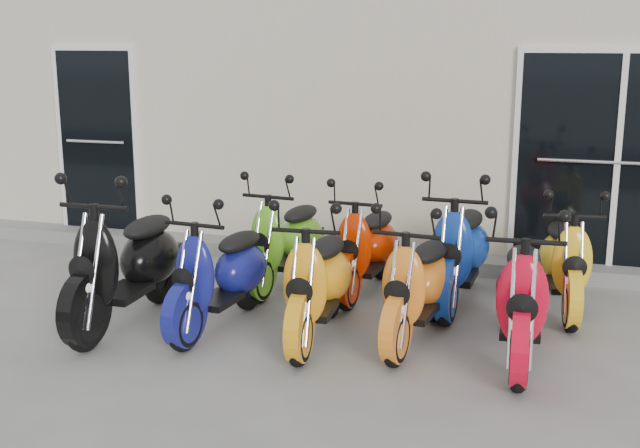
# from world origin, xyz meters

# --- Properties ---
(ground) EXTENTS (80.00, 80.00, 0.00)m
(ground) POSITION_xyz_m (0.00, 0.00, 0.00)
(ground) COLOR gray
(ground) RESTS_ON ground
(building) EXTENTS (14.00, 6.00, 3.20)m
(building) POSITION_xyz_m (0.00, 5.20, 1.60)
(building) COLOR beige
(building) RESTS_ON ground
(front_step) EXTENTS (14.00, 0.40, 0.15)m
(front_step) POSITION_xyz_m (0.00, 2.02, 0.07)
(front_step) COLOR gray
(front_step) RESTS_ON ground
(door_left) EXTENTS (1.07, 0.08, 2.22)m
(door_left) POSITION_xyz_m (-3.20, 2.17, 1.26)
(door_left) COLOR black
(door_left) RESTS_ON front_step
(door_right) EXTENTS (2.02, 0.08, 2.22)m
(door_right) POSITION_xyz_m (2.60, 2.17, 1.26)
(door_right) COLOR black
(door_right) RESTS_ON front_step
(scooter_front_black) EXTENTS (0.69, 1.87, 1.38)m
(scooter_front_black) POSITION_xyz_m (-1.42, -0.39, 0.69)
(scooter_front_black) COLOR black
(scooter_front_black) RESTS_ON ground
(scooter_front_blue) EXTENTS (0.77, 1.69, 1.21)m
(scooter_front_blue) POSITION_xyz_m (-0.62, -0.26, 0.60)
(scooter_front_blue) COLOR navy
(scooter_front_blue) RESTS_ON ground
(scooter_front_orange_a) EXTENTS (0.69, 1.69, 1.23)m
(scooter_front_orange_a) POSITION_xyz_m (0.23, -0.27, 0.61)
(scooter_front_orange_a) COLOR #FFA117
(scooter_front_orange_a) RESTS_ON ground
(scooter_front_orange_b) EXTENTS (0.78, 1.69, 1.20)m
(scooter_front_orange_b) POSITION_xyz_m (1.02, -0.10, 0.60)
(scooter_front_orange_b) COLOR orange
(scooter_front_orange_b) RESTS_ON ground
(scooter_front_red) EXTENTS (0.68, 1.74, 1.27)m
(scooter_front_red) POSITION_xyz_m (1.83, -0.25, 0.63)
(scooter_front_red) COLOR red
(scooter_front_red) RESTS_ON ground
(scooter_back_green) EXTENTS (0.78, 1.68, 1.20)m
(scooter_back_green) POSITION_xyz_m (-0.46, 0.99, 0.60)
(scooter_back_green) COLOR #61B722
(scooter_back_green) RESTS_ON ground
(scooter_back_red) EXTENTS (0.70, 1.62, 1.17)m
(scooter_back_red) POSITION_xyz_m (0.34, 1.01, 0.58)
(scooter_back_red) COLOR red
(scooter_back_red) RESTS_ON ground
(scooter_back_blue) EXTENTS (0.73, 1.79, 1.30)m
(scooter_back_blue) POSITION_xyz_m (1.23, 0.92, 0.65)
(scooter_back_blue) COLOR #113697
(scooter_back_blue) RESTS_ON ground
(scooter_back_yellow) EXTENTS (0.76, 1.65, 1.17)m
(scooter_back_yellow) POSITION_xyz_m (2.15, 1.00, 0.59)
(scooter_back_yellow) COLOR yellow
(scooter_back_yellow) RESTS_ON ground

